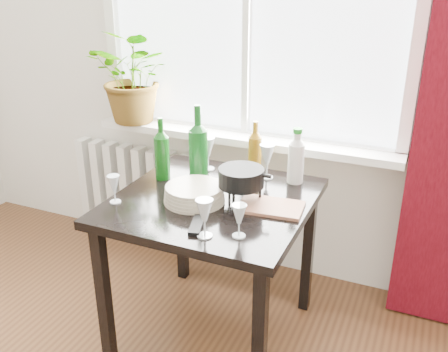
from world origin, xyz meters
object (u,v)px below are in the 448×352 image
at_px(wineglass_back_left, 208,153).
at_px(tv_remote, 197,225).
at_px(potted_plant, 135,76).
at_px(bottle_amber, 255,147).
at_px(wineglass_far_right, 239,221).
at_px(wineglass_back_center, 267,161).
at_px(radiator, 134,187).
at_px(cleaning_bottle, 296,156).
at_px(wine_bottle_right, 198,144).
at_px(wineglass_front_right, 205,218).
at_px(plate_stack, 194,194).
at_px(wine_bottle_left, 162,148).
at_px(fondue_pot, 241,185).
at_px(cutting_board, 271,207).
at_px(table, 213,216).
at_px(wineglass_front_left, 114,189).

relative_size(wineglass_back_left, tv_remote, 1.13).
distance_m(potted_plant, bottle_amber, 0.87).
xyz_separation_m(wineglass_far_right, wineglass_back_center, (-0.09, 0.58, 0.02)).
xyz_separation_m(radiator, cleaning_bottle, (1.14, -0.31, 0.49)).
height_order(wine_bottle_right, bottle_amber, wine_bottle_right).
relative_size(wineglass_front_right, wineglass_back_left, 0.92).
relative_size(bottle_amber, wineglass_back_left, 1.56).
bearing_deg(cleaning_bottle, bottle_amber, 170.19).
relative_size(potted_plant, wine_bottle_right, 1.39).
distance_m(wine_bottle_right, cleaning_bottle, 0.46).
xyz_separation_m(plate_stack, tv_remote, (0.11, -0.20, -0.03)).
relative_size(wine_bottle_left, fondue_pot, 1.34).
xyz_separation_m(bottle_amber, wineglass_front_right, (0.05, -0.68, -0.05)).
distance_m(wineglass_back_center, wineglass_back_left, 0.31).
distance_m(wine_bottle_left, wineglass_back_left, 0.25).
xyz_separation_m(potted_plant, wineglass_back_center, (0.89, -0.26, -0.28)).
distance_m(radiator, fondue_pot, 1.23).
bearing_deg(plate_stack, wineglass_back_center, 61.70).
bearing_deg(cutting_board, radiator, 150.88).
distance_m(wineglass_back_center, tv_remote, 0.59).
distance_m(bottle_amber, cutting_board, 0.43).
distance_m(table, wineglass_back_center, 0.39).
bearing_deg(table, wineglass_front_right, -70.20).
bearing_deg(cutting_board, potted_plant, 150.87).
bearing_deg(wine_bottle_left, cutting_board, -9.92).
distance_m(wineglass_back_center, wineglass_front_left, 0.74).
xyz_separation_m(radiator, plate_stack, (0.79, -0.69, 0.40)).
bearing_deg(table, bottle_amber, 79.65).
xyz_separation_m(wineglass_front_right, wineglass_front_left, (-0.49, 0.11, -0.02)).
distance_m(cleaning_bottle, cutting_board, 0.34).
xyz_separation_m(wineglass_front_left, plate_stack, (0.31, 0.15, -0.03)).
distance_m(wine_bottle_left, wine_bottle_right, 0.19).
distance_m(potted_plant, wineglass_back_center, 0.97).
relative_size(table, wine_bottle_left, 2.78).
bearing_deg(wineglass_far_right, wineglass_front_left, 174.40).
xyz_separation_m(table, wineglass_front_left, (-0.37, -0.21, 0.16)).
xyz_separation_m(wineglass_front_right, wineglass_back_left, (-0.28, 0.62, 0.01)).
xyz_separation_m(wine_bottle_right, wineglass_back_left, (-0.03, 0.16, -0.11)).
distance_m(wine_bottle_right, wineglass_front_left, 0.44).
relative_size(radiator, potted_plant, 1.50).
bearing_deg(wineglass_back_left, wineglass_front_right, -65.73).
xyz_separation_m(cleaning_bottle, wineglass_far_right, (-0.05, -0.59, -0.07)).
relative_size(potted_plant, wineglass_front_right, 3.35).
xyz_separation_m(potted_plant, wine_bottle_left, (0.43, -0.46, -0.22)).
bearing_deg(wineglass_front_left, plate_stack, 25.56).
bearing_deg(potted_plant, table, -37.49).
height_order(potted_plant, wineglass_back_center, potted_plant).
relative_size(bottle_amber, cutting_board, 0.99).
xyz_separation_m(wineglass_front_right, fondue_pot, (0.01, 0.34, -0.00)).
relative_size(fondue_pot, cutting_board, 0.84).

